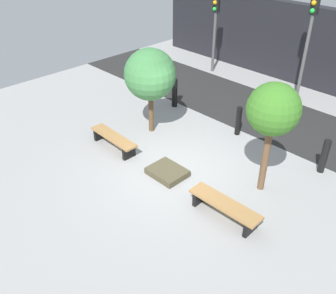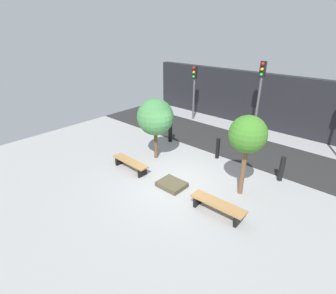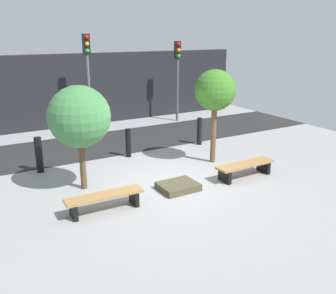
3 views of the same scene
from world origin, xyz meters
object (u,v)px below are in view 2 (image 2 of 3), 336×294
(tree_behind_right_bench, at_px, (248,135))
(traffic_light_west, at_px, (194,83))
(traffic_light_mid_west, at_px, (260,86))
(bollard_left, at_px, (218,148))
(bollard_center, at_px, (282,169))
(bench_left, at_px, (130,163))
(planter_bed, at_px, (172,184))
(bench_right, at_px, (218,206))
(bollard_far_left, at_px, (170,132))
(tree_behind_left_bench, at_px, (155,117))

(tree_behind_right_bench, distance_m, traffic_light_west, 8.48)
(traffic_light_mid_west, bearing_deg, tree_behind_right_bench, -69.10)
(bollard_left, xyz_separation_m, bollard_center, (2.89, 0.00, 0.02))
(bollard_center, bearing_deg, tree_behind_right_bench, -112.22)
(bench_left, relative_size, planter_bed, 1.84)
(bollard_left, bearing_deg, bench_right, -57.77)
(traffic_light_mid_west, bearing_deg, bollard_center, -52.43)
(traffic_light_west, height_order, traffic_light_mid_west, traffic_light_mid_west)
(bench_left, bearing_deg, bollard_far_left, 103.77)
(bench_right, height_order, planter_bed, bench_right)
(planter_bed, xyz_separation_m, bollard_far_left, (-2.89, 3.20, 0.45))
(tree_behind_left_bench, bearing_deg, bollard_left, 40.74)
(bench_right, bearing_deg, planter_bed, 173.40)
(bench_left, height_order, tree_behind_right_bench, tree_behind_right_bench)
(bench_left, distance_m, bench_right, 4.28)
(bench_right, relative_size, bollard_center, 1.84)
(bench_left, distance_m, tree_behind_left_bench, 2.26)
(bollard_far_left, distance_m, bollard_left, 2.89)
(planter_bed, distance_m, traffic_light_west, 8.45)
(tree_behind_right_bench, bearing_deg, bollard_center, 67.78)
(tree_behind_right_bench, bearing_deg, traffic_light_mid_west, 110.90)
(bollard_far_left, relative_size, traffic_light_west, 0.32)
(bench_right, xyz_separation_m, tree_behind_left_bench, (-4.28, 1.55, 1.65))
(bollard_left, distance_m, traffic_light_mid_west, 4.38)
(bench_right, bearing_deg, bollard_far_left, 144.74)
(bollard_center, bearing_deg, bollard_left, 180.00)
(tree_behind_right_bench, distance_m, traffic_light_mid_west, 6.02)
(bench_right, height_order, traffic_light_west, traffic_light_west)
(bench_right, relative_size, traffic_light_west, 0.55)
(bench_left, relative_size, bollard_left, 1.92)
(bollard_center, relative_size, traffic_light_west, 0.30)
(tree_behind_left_bench, relative_size, bollard_center, 2.73)
(bench_right, bearing_deg, traffic_light_mid_west, 105.39)
(bollard_far_left, bearing_deg, bench_right, -33.99)
(planter_bed, height_order, tree_behind_right_bench, tree_behind_right_bench)
(bollard_left, bearing_deg, traffic_light_west, 138.33)
(bollard_center, xyz_separation_m, traffic_light_mid_west, (-2.89, 3.76, 2.22))
(traffic_light_west, bearing_deg, planter_bed, -58.72)
(bollard_far_left, distance_m, traffic_light_west, 4.38)
(tree_behind_right_bench, xyz_separation_m, traffic_light_mid_west, (-2.14, 5.61, 0.44))
(bench_left, height_order, bench_right, bench_left)
(tree_behind_left_bench, distance_m, traffic_light_west, 5.99)
(tree_behind_left_bench, relative_size, bollard_left, 2.87)
(planter_bed, height_order, traffic_light_west, traffic_light_west)
(bollard_far_left, distance_m, bollard_center, 5.79)
(bollard_far_left, xyz_separation_m, bollard_left, (2.89, 0.00, -0.06))
(planter_bed, height_order, bollard_left, bollard_left)
(bollard_far_left, bearing_deg, bollard_center, 0.00)
(planter_bed, xyz_separation_m, bollard_left, (0.00, 3.20, 0.39))
(planter_bed, height_order, traffic_light_mid_west, traffic_light_mid_west)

